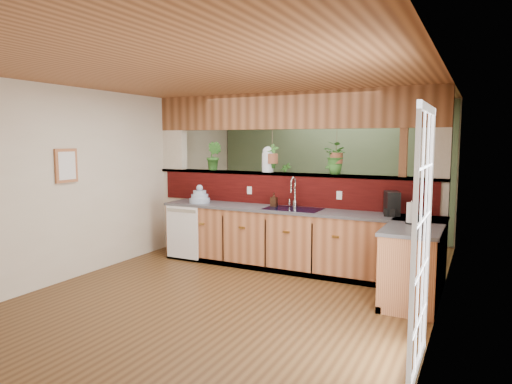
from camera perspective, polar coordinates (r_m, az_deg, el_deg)
The scene contains 28 objects.
ground at distance 6.04m, azimuth -1.22°, elevation -11.69°, with size 4.60×7.00×0.01m, color #4D3117.
ceiling at distance 5.79m, azimuth -1.29°, elevation 13.58°, with size 4.60×7.00×0.01m, color brown.
wall_back at distance 9.01m, azimuth 9.20°, elevation 2.69°, with size 4.60×0.02×2.60m, color beige.
wall_left at distance 7.14m, azimuth -17.82°, elevation 1.48°, with size 0.02×7.00×2.60m, color beige.
wall_right at distance 5.13m, azimuth 22.13°, elevation -0.56°, with size 0.02×7.00×2.60m, color beige.
pass_through_partition at distance 6.99m, azimuth 4.13°, elevation 0.77°, with size 4.60×0.21×2.60m.
pass_through_ledge at distance 6.98m, azimuth 3.92°, elevation 2.25°, with size 4.60×0.21×0.04m, color brown.
header_beam at distance 6.98m, azimuth 3.99°, elevation 10.09°, with size 4.60×0.15×0.55m, color brown.
sage_backwall at distance 8.99m, azimuth 9.16°, elevation 2.69°, with size 4.55×0.02×2.55m, color #556A48.
countertop at distance 6.39m, azimuth 9.16°, elevation -6.59°, with size 4.14×1.52×0.90m.
dishwasher at distance 7.23m, azimuth -9.21°, elevation -4.98°, with size 0.58×0.03×0.82m.
navy_sink at distance 6.61m, azimuth 4.63°, elevation -2.79°, with size 0.82×0.50×0.18m.
french_door at distance 3.89m, azimuth 20.00°, elevation -6.33°, with size 0.06×1.02×2.16m, color white.
framed_print at distance 6.55m, azimuth -22.62°, elevation 3.06°, with size 0.04×0.35×0.45m.
faucet at distance 6.73m, azimuth 4.73°, elevation 0.13°, with size 0.20×0.20×0.45m.
dish_stack at distance 7.26m, azimuth -7.05°, elevation -0.64°, with size 0.33×0.33×0.29m.
soap_dispenser at distance 6.81m, azimuth 2.26°, elevation -0.96°, with size 0.09×0.09×0.20m, color #3D2316.
coffee_maker at distance 6.25m, azimuth 16.61°, elevation -1.51°, with size 0.17×0.28×0.32m.
paper_towel at distance 5.71m, azimuth 18.80°, elevation -2.56°, with size 0.13×0.13×0.27m.
glass_jar at distance 7.10m, azimuth 1.47°, elevation 4.11°, with size 0.18×0.18×0.40m.
ledge_plant_left at distance 7.57m, azimuth -5.27°, elevation 4.51°, with size 0.26×0.21×0.47m, color #2E6623.
ledge_plant_right at distance 6.72m, azimuth 9.89°, elevation 3.71°, with size 0.20×0.20×0.36m, color #2E6623.
hanging_plant_a at distance 7.07m, azimuth 2.04°, elevation 5.48°, with size 0.23×0.19×0.52m.
hanging_plant_b at distance 6.71m, azimuth 10.05°, elevation 5.98°, with size 0.45×0.42×0.51m.
shelving_console at distance 8.99m, azimuth 6.09°, elevation -2.39°, with size 1.42×0.38×0.95m, color black.
shelf_plant_a at distance 9.06m, azimuth 3.78°, elevation 2.20°, with size 0.25×0.17×0.47m, color #2E6623.
shelf_plant_b at distance 8.74m, azimuth 9.45°, elevation 2.06°, with size 0.28×0.28×0.50m, color #2E6623.
floor_plant at distance 7.85m, azimuth 10.40°, elevation -4.56°, with size 0.71×0.62×0.79m, color #2E6623.
Camera 1 is at (2.68, -5.08, 1.89)m, focal length 32.00 mm.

